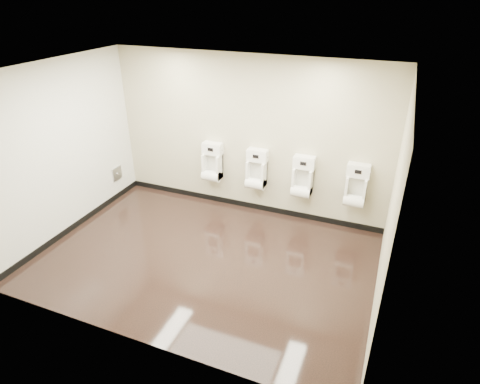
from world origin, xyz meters
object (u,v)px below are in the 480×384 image
(urinal_3, at_px, (356,189))
(urinal_2, at_px, (302,180))
(urinal_1, at_px, (256,172))
(urinal_0, at_px, (212,165))
(access_panel, at_px, (117,173))

(urinal_3, bearing_deg, urinal_2, 180.00)
(urinal_1, height_order, urinal_2, same)
(urinal_0, height_order, urinal_3, same)
(access_panel, xyz_separation_m, urinal_2, (3.55, 0.43, 0.31))
(urinal_1, bearing_deg, access_panel, -171.09)
(urinal_2, bearing_deg, urinal_0, 180.00)
(urinal_0, bearing_deg, urinal_2, 0.00)
(urinal_0, xyz_separation_m, urinal_1, (0.86, 0.00, 0.00))
(access_panel, relative_size, urinal_0, 0.36)
(urinal_0, bearing_deg, access_panel, -167.05)
(access_panel, height_order, urinal_3, urinal_3)
(access_panel, bearing_deg, urinal_1, 8.91)
(urinal_0, distance_m, urinal_2, 1.70)
(urinal_3, bearing_deg, access_panel, -174.52)
(urinal_0, xyz_separation_m, urinal_2, (1.70, 0.00, 0.00))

